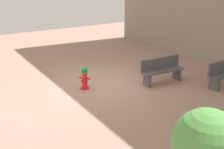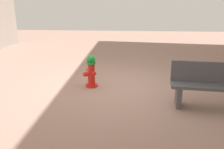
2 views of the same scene
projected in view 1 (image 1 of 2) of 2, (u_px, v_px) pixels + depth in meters
ground_plane at (101, 84)px, 9.93m from camera, size 23.40×23.40×0.00m
fire_hydrant at (85, 78)px, 9.40m from camera, size 0.37×0.38×0.84m
bench_near at (162, 70)px, 9.97m from camera, size 1.79×0.60×0.95m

